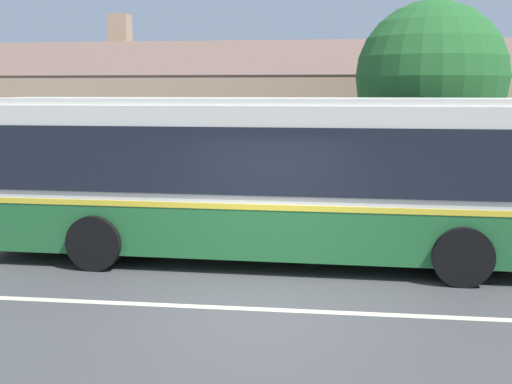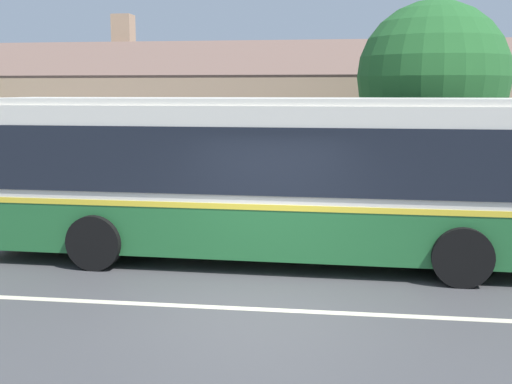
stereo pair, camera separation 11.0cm
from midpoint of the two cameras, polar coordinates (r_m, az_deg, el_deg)
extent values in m
plane|color=#424244|center=(9.60, 0.31, -10.39)|extent=(300.00, 300.00, 0.00)
cube|color=gray|center=(15.34, 3.30, -2.72)|extent=(60.00, 3.00, 0.15)
cube|color=beige|center=(9.60, 0.31, -10.36)|extent=(60.00, 0.16, 0.01)
cube|color=tan|center=(22.49, 3.44, 5.39)|extent=(22.98, 8.03, 3.56)
cube|color=brown|center=(20.47, 3.05, 11.80)|extent=(23.58, 4.06, 1.43)
cube|color=brown|center=(24.47, 3.87, 11.33)|extent=(23.58, 4.06, 1.43)
cube|color=tan|center=(24.65, -11.58, 13.81)|extent=(0.70, 0.70, 1.20)
cube|color=black|center=(20.83, -20.25, 5.06)|extent=(1.10, 0.06, 1.30)
cube|color=black|center=(18.91, -5.70, 5.22)|extent=(1.10, 0.06, 1.30)
cube|color=black|center=(18.40, 10.82, 5.00)|extent=(1.10, 0.06, 1.30)
cube|color=#4C3323|center=(18.53, 13.10, 2.14)|extent=(1.00, 0.06, 2.10)
cube|color=#236633|center=(12.20, 1.45, -2.64)|extent=(10.90, 2.74, 0.90)
cube|color=yellow|center=(12.11, 1.46, -0.32)|extent=(10.92, 2.76, 0.10)
cube|color=silver|center=(12.00, 1.48, 3.82)|extent=(10.90, 2.74, 1.66)
cube|color=silver|center=(11.95, 1.50, 8.07)|extent=(10.68, 2.61, 0.12)
cube|color=black|center=(13.26, 2.22, 3.88)|extent=(9.98, 0.25, 1.16)
cube|color=black|center=(10.76, 0.57, 2.70)|extent=(9.98, 0.25, 1.16)
cube|color=#197233|center=(13.67, -3.47, -1.39)|extent=(3.04, 0.10, 0.63)
cube|color=black|center=(13.49, 20.35, 0.95)|extent=(0.90, 0.05, 2.31)
cylinder|color=black|center=(13.48, 16.53, -2.88)|extent=(1.01, 0.30, 1.00)
cylinder|color=black|center=(11.07, 18.14, -5.51)|extent=(1.01, 0.30, 1.00)
cylinder|color=black|center=(14.13, -9.93, -2.10)|extent=(1.01, 0.30, 1.00)
cylinder|color=black|center=(11.85, -13.89, -4.37)|extent=(1.01, 0.30, 1.00)
cube|color=brown|center=(16.93, -17.92, -0.23)|extent=(1.64, 0.10, 0.04)
cube|color=brown|center=(16.80, -18.13, -0.31)|extent=(1.64, 0.10, 0.04)
cube|color=brown|center=(16.68, -18.35, -0.39)|extent=(1.64, 0.10, 0.04)
cube|color=brown|center=(16.52, -18.59, 0.57)|extent=(1.64, 0.04, 0.10)
cube|color=brown|center=(16.50, -18.62, 1.05)|extent=(1.64, 0.04, 0.10)
cube|color=black|center=(16.56, -16.06, -1.13)|extent=(0.08, 0.43, 0.45)
cube|color=black|center=(17.14, -20.07, -1.00)|extent=(0.08, 0.43, 0.45)
cylinder|color=#4C3828|center=(15.94, 15.29, 1.45)|extent=(0.44, 0.44, 2.36)
sphere|color=#235B28|center=(15.82, 15.64, 9.83)|extent=(3.52, 3.52, 3.52)
camera|label=1|loc=(0.06, -89.74, 0.04)|focal=45.00mm
camera|label=2|loc=(0.06, 90.26, -0.04)|focal=45.00mm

